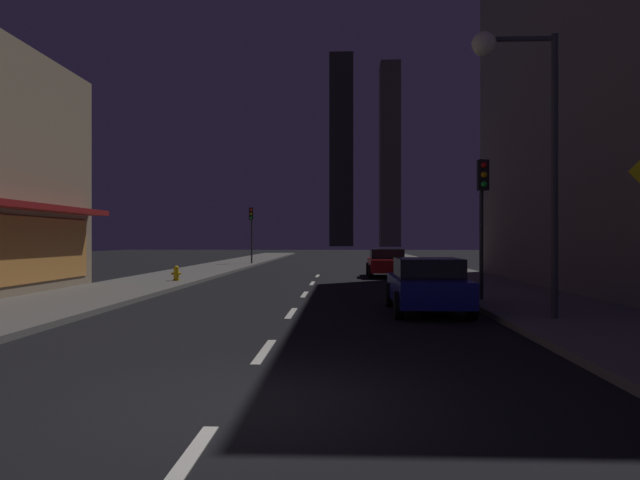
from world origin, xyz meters
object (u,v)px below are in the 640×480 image
car_parked_far (386,263)px  street_lamp_right (518,104)px  traffic_light_near_right (482,198)px  traffic_light_far_left (251,223)px  fire_hydrant_far_left (176,274)px  car_parked_near (427,285)px

car_parked_far → street_lamp_right: 17.42m
traffic_light_near_right → traffic_light_far_left: bearing=113.1°
street_lamp_right → fire_hydrant_far_left: bearing=134.3°
car_parked_far → traffic_light_far_left: size_ratio=1.01×
car_parked_far → street_lamp_right: size_ratio=0.64×
car_parked_near → street_lamp_right: street_lamp_right is taller
fire_hydrant_far_left → street_lamp_right: size_ratio=0.10×
car_parked_near → traffic_light_far_left: 29.26m
car_parked_far → fire_hydrant_far_left: car_parked_far is taller
car_parked_far → fire_hydrant_far_left: 10.85m
traffic_light_near_right → street_lamp_right: bearing=-91.7°
traffic_light_near_right → traffic_light_far_left: 28.07m
car_parked_far → street_lamp_right: bearing=-83.9°
fire_hydrant_far_left → traffic_light_far_left: traffic_light_far_left is taller
car_parked_far → fire_hydrant_far_left: size_ratio=6.48×
traffic_light_far_left → car_parked_far: bearing=-55.0°
car_parked_far → traffic_light_far_left: 16.05m
fire_hydrant_far_left → traffic_light_near_right: traffic_light_near_right is taller
traffic_light_near_right → street_lamp_right: street_lamp_right is taller
car_parked_near → car_parked_far: bearing=90.0°
fire_hydrant_far_left → traffic_light_far_left: 18.43m
fire_hydrant_far_left → traffic_light_near_right: 13.97m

